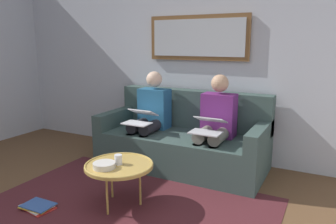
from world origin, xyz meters
name	(u,v)px	position (x,y,z in m)	size (l,w,h in m)	color
wall_rear	(200,58)	(0.00, -2.60, 1.30)	(6.00, 0.12, 2.60)	#B7BCC6
area_rug	(125,209)	(0.00, -0.85, 0.00)	(2.60, 1.80, 0.01)	#4C1E23
couch	(184,140)	(0.00, -2.12, 0.31)	(2.00, 0.90, 0.90)	#384C47
framed_mirror	(198,38)	(0.00, -2.51, 1.55)	(1.32, 0.05, 0.56)	brown
coffee_table	(119,166)	(0.09, -0.90, 0.39)	(0.63, 0.63, 0.42)	tan
cup	(118,159)	(0.09, -0.90, 0.45)	(0.07, 0.07, 0.09)	silver
bowl	(104,165)	(0.15, -0.77, 0.43)	(0.20, 0.20, 0.05)	beige
person_left	(216,122)	(-0.43, -2.05, 0.61)	(0.38, 0.58, 1.14)	#66236B
laptop_silver	(208,125)	(-0.43, -1.81, 0.63)	(0.33, 0.36, 0.16)	silver
person_right	(151,114)	(0.43, -2.05, 0.61)	(0.38, 0.58, 1.14)	#235B84
laptop_white	(140,117)	(0.43, -1.81, 0.62)	(0.32, 0.36, 0.16)	white
magazine_stack	(38,206)	(0.72, -0.50, 0.03)	(0.34, 0.24, 0.04)	red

